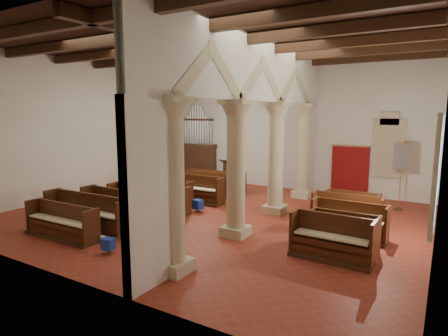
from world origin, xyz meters
TOP-DOWN VIEW (x-y plane):
  - floor at (0.00, 0.00)m, footprint 14.00×14.00m
  - ceiling at (0.00, 0.00)m, footprint 14.00×14.00m
  - wall_back at (0.00, 6.00)m, footprint 14.00×0.02m
  - wall_front at (0.00, -6.00)m, footprint 14.00×0.02m
  - wall_left at (-7.00, 0.00)m, footprint 0.02×12.00m
  - wall_right at (7.00, 0.00)m, footprint 0.02×12.00m
  - ceiling_beams at (0.00, 0.00)m, footprint 13.80×11.80m
  - arcade at (1.80, 0.00)m, footprint 0.90×11.90m
  - window_right_a at (6.98, -1.50)m, footprint 0.03×1.00m
  - window_right_b at (6.98, 2.50)m, footprint 0.03×1.00m
  - window_back at (5.00, 5.98)m, footprint 1.00×0.03m
  - pipe_organ at (-4.50, 5.50)m, footprint 2.10×0.85m
  - lectern at (-2.50, 5.25)m, footprint 0.58×0.59m
  - dossal_curtain at (3.50, 5.92)m, footprint 1.80×0.07m
  - processional_banner at (5.71, 4.33)m, footprint 0.63×0.80m
  - hymnal_box_a at (-0.43, -4.47)m, footprint 0.34×0.29m
  - hymnal_box_b at (-1.71, -3.12)m, footprint 0.31×0.26m
  - hymnal_box_c at (-0.76, 0.20)m, footprint 0.41×0.36m
  - tube_heater_a at (-2.37, -3.70)m, footprint 0.82×0.41m
  - tube_heater_b at (-1.59, -3.98)m, footprint 1.06×0.12m
  - nave_pew_0 at (-2.59, -4.30)m, footprint 2.67×0.71m
  - nave_pew_1 at (-2.60, -3.39)m, footprint 3.34×0.84m
  - nave_pew_2 at (-2.18, -2.45)m, footprint 3.24×0.96m
  - nave_pew_3 at (-2.06, -1.28)m, footprint 3.07×0.91m
  - nave_pew_4 at (-2.19, -0.51)m, footprint 2.86×0.78m
  - nave_pew_5 at (-2.61, 0.31)m, footprint 2.70×0.82m
  - nave_pew_6 at (-2.17, 1.38)m, footprint 3.41×0.77m
  - nave_pew_7 at (-2.19, 2.64)m, footprint 2.69×0.82m
  - nave_pew_8 at (-2.17, 3.68)m, footprint 3.03×0.72m
  - aisle_pew_0 at (4.78, -1.85)m, footprint 2.10×0.84m
  - aisle_pew_1 at (4.88, -0.99)m, footprint 1.81×0.70m
  - aisle_pew_2 at (4.78, 0.05)m, footprint 2.19×0.79m
  - aisle_pew_3 at (4.51, 1.00)m, footprint 2.20×0.77m
  - aisle_pew_4 at (4.50, 1.86)m, footprint 1.75×0.73m

SIDE VIEW (x-z plane):
  - floor at x=0.00m, z-range 0.00..0.00m
  - tube_heater_a at x=-2.37m, z-range 0.12..0.20m
  - tube_heater_b at x=-1.59m, z-range 0.11..0.21m
  - hymnal_box_b at x=-1.71m, z-range 0.10..0.38m
  - hymnal_box_a at x=-0.43m, z-range 0.10..0.41m
  - hymnal_box_c at x=-0.76m, z-range 0.10..0.46m
  - nave_pew_8 at x=-2.17m, z-range -0.17..0.79m
  - nave_pew_0 at x=-2.59m, z-range -0.17..0.85m
  - nave_pew_4 at x=-2.19m, z-range -0.18..0.86m
  - nave_pew_5 at x=-2.61m, z-range -0.18..0.87m
  - aisle_pew_1 at x=4.88m, z-range -0.17..0.87m
  - aisle_pew_4 at x=4.50m, z-range -0.17..0.87m
  - nave_pew_7 at x=-2.19m, z-range -0.18..0.89m
  - nave_pew_3 at x=-2.06m, z-range -0.19..0.92m
  - aisle_pew_2 at x=4.78m, z-range -0.18..0.91m
  - nave_pew_6 at x=-2.17m, z-range -0.19..0.93m
  - aisle_pew_3 at x=4.51m, z-range -0.18..0.92m
  - nave_pew_2 at x=-2.18m, z-range -0.19..0.94m
  - nave_pew_1 at x=-2.60m, z-range -0.20..0.95m
  - aisle_pew_0 at x=4.78m, z-range -0.19..0.96m
  - lectern at x=-2.50m, z-range -0.11..1.21m
  - processional_banner at x=5.71m, z-range -0.53..2.21m
  - dossal_curtain at x=3.50m, z-range 0.08..2.25m
  - pipe_organ at x=-4.50m, z-range -0.83..3.57m
  - window_right_a at x=6.98m, z-range 1.10..3.30m
  - window_right_b at x=6.98m, z-range 1.10..3.30m
  - window_back at x=5.00m, z-range 1.10..3.30m
  - wall_back at x=0.00m, z-range 0.00..6.00m
  - wall_front at x=0.00m, z-range 0.00..6.00m
  - wall_left at x=-7.00m, z-range 0.00..6.00m
  - wall_right at x=7.00m, z-range 0.00..6.00m
  - arcade at x=1.80m, z-range 0.56..6.56m
  - ceiling_beams at x=0.00m, z-range 5.67..5.97m
  - ceiling at x=0.00m, z-range 6.00..6.00m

